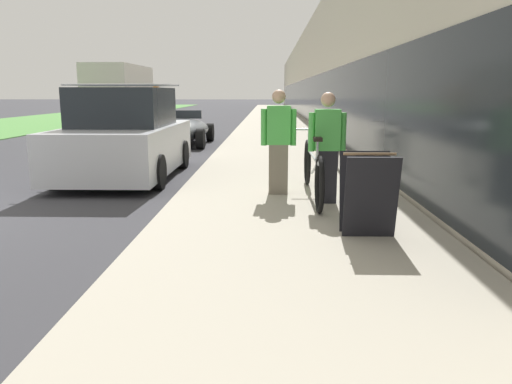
% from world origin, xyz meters
% --- Properties ---
extents(sidewalk_slab, '(3.42, 70.00, 0.10)m').
position_xyz_m(sidewalk_slab, '(5.43, 21.00, 0.05)').
color(sidewalk_slab, '#B2AA99').
rests_on(sidewalk_slab, ground).
extents(storefront_facade, '(10.01, 70.00, 5.23)m').
position_xyz_m(storefront_facade, '(12.17, 29.00, 2.61)').
color(storefront_facade, beige).
rests_on(storefront_facade, ground).
extents(lawn_strip, '(7.33, 70.00, 0.03)m').
position_xyz_m(lawn_strip, '(-7.79, 25.00, 0.01)').
color(lawn_strip, '#518E42').
rests_on(lawn_strip, ground).
extents(tandem_bicycle, '(0.52, 2.80, 0.95)m').
position_xyz_m(tandem_bicycle, '(5.79, 1.59, 0.50)').
color(tandem_bicycle, black).
rests_on(tandem_bicycle, sidewalk_slab).
extents(person_rider, '(0.52, 0.20, 1.53)m').
position_xyz_m(person_rider, '(5.95, 1.23, 0.87)').
color(person_rider, black).
rests_on(person_rider, sidewalk_slab).
extents(person_bystander, '(0.53, 0.21, 1.57)m').
position_xyz_m(person_bystander, '(5.29, 1.84, 0.89)').
color(person_bystander, '#756B5B').
rests_on(person_bystander, sidewalk_slab).
extents(bike_rack_hoop, '(0.05, 0.60, 0.84)m').
position_xyz_m(bike_rack_hoop, '(6.55, 4.25, 0.61)').
color(bike_rack_hoop, '#4C4C51').
rests_on(bike_rack_hoop, sidewalk_slab).
extents(cruiser_bike_nearest, '(0.52, 1.69, 0.88)m').
position_xyz_m(cruiser_bike_nearest, '(6.51, 5.77, 0.47)').
color(cruiser_bike_nearest, black).
rests_on(cruiser_bike_nearest, sidewalk_slab).
extents(sandwich_board_sign, '(0.56, 0.56, 0.90)m').
position_xyz_m(sandwich_board_sign, '(6.22, -0.38, 0.55)').
color(sandwich_board_sign, black).
rests_on(sandwich_board_sign, sidewalk_slab).
extents(parked_sedan_curbside, '(1.97, 4.09, 1.78)m').
position_xyz_m(parked_sedan_curbside, '(2.39, 3.82, 0.76)').
color(parked_sedan_curbside, silver).
rests_on(parked_sedan_curbside, ground).
extents(vintage_roadster_curbside, '(1.71, 4.16, 1.05)m').
position_xyz_m(vintage_roadster_curbside, '(2.41, 9.92, 0.46)').
color(vintage_roadster_curbside, '#4C5156').
rests_on(vintage_roadster_curbside, ground).
extents(moving_truck, '(2.21, 7.36, 2.93)m').
position_xyz_m(moving_truck, '(-2.35, 20.22, 1.48)').
color(moving_truck, orange).
rests_on(moving_truck, ground).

